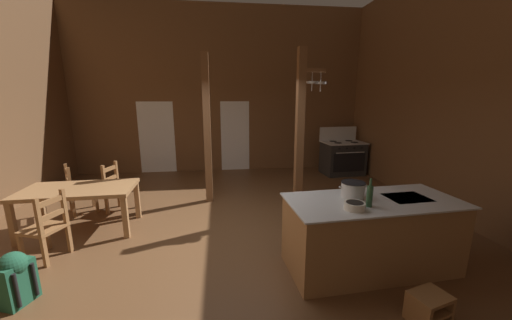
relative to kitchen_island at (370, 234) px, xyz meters
The scene contains 18 objects.
ground_plane 2.16m from the kitchen_island, 151.91° to the left, with size 9.03×9.47×0.10m, color brown.
wall_back 6.00m from the kitchen_island, 108.94° to the left, with size 9.03×0.14×4.68m, color brown.
wall_right 3.15m from the kitchen_island, 22.93° to the left, with size 0.14×9.47×4.68m, color brown.
glazed_door_back_left 6.51m from the kitchen_island, 124.84° to the left, with size 1.00×0.01×2.05m, color white.
glazed_panel_back_right 5.54m from the kitchen_island, 105.14° to the left, with size 0.84×0.01×2.05m, color white.
kitchen_island is the anchor object (origin of this frame).
stove_range 4.72m from the kitchen_island, 70.47° to the left, with size 1.20×0.89×1.32m.
support_post_with_pot_rack 2.28m from the kitchen_island, 101.91° to the left, with size 0.54×0.22×3.03m.
support_post_center 3.62m from the kitchen_island, 128.25° to the left, with size 0.14×0.14×3.03m.
step_stool 1.01m from the kitchen_island, 82.97° to the right, with size 0.42×0.36×0.30m.
dining_table 4.49m from the kitchen_island, 159.29° to the left, with size 1.73×0.96×0.74m.
ladderback_chair_near_window 4.55m from the kitchen_island, 148.28° to the left, with size 0.54×0.54×0.95m.
ladderback_chair_by_post 4.32m from the kitchen_island, behind, with size 0.56×0.56×0.95m.
ladderback_chair_at_table_end 5.16m from the kitchen_island, 152.51° to the left, with size 0.61×0.61×0.95m.
backpack 4.10m from the kitchen_island, behind, with size 0.36×0.38×0.60m.
stockpot_on_counter 0.62m from the kitchen_island, 152.58° to the left, with size 0.37×0.30×0.20m.
mixing_bowl_on_counter 0.69m from the kitchen_island, 145.74° to the right, with size 0.24×0.24×0.08m.
bottle_tall_on_counter 0.66m from the kitchen_island, 131.27° to the right, with size 0.07×0.07×0.34m.
Camera 1 is at (-0.03, -4.14, 2.19)m, focal length 19.98 mm.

